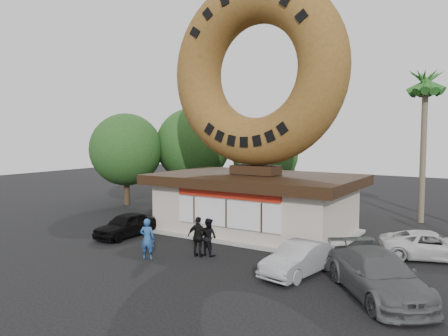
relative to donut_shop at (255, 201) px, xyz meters
name	(u,v)px	position (x,y,z in m)	size (l,w,h in m)	color
ground	(192,257)	(0.00, -5.98, -1.77)	(90.00, 90.00, 0.00)	black
donut_shop	(255,201)	(0.00, 0.00, 0.00)	(11.20, 7.20, 3.80)	#B9AD9D
giant_donut	(256,71)	(0.00, 0.02, 7.23)	(10.40, 10.40, 2.65)	brown
tree_west	(193,145)	(-9.50, 7.02, 2.87)	(6.00, 6.00, 7.65)	#473321
tree_mid	(265,153)	(-4.00, 9.02, 2.25)	(5.20, 5.20, 6.63)	#473321
tree_far	(126,150)	(-13.00, 3.02, 2.56)	(5.60, 5.60, 7.14)	#473321
palm_near	(425,87)	(7.50, 8.02, 6.65)	(2.60, 2.60, 9.75)	#726651
street_lamp	(296,148)	(-1.86, 10.02, 2.72)	(2.11, 0.20, 8.00)	#59595E
person_left	(147,239)	(-1.54, -7.23, -0.85)	(0.67, 0.44, 1.83)	navy
person_center	(209,237)	(0.41, -5.27, -0.91)	(0.84, 0.65, 1.72)	black
person_right	(198,237)	(0.18, -5.73, -0.85)	(1.07, 0.45, 1.83)	black
car_black	(126,225)	(-5.40, -4.70, -1.12)	(1.53, 3.79, 1.29)	black
car_silver	(299,259)	(5.01, -5.62, -1.13)	(1.35, 3.86, 1.27)	#9A9A9E
car_grey	(378,275)	(8.19, -6.35, -1.01)	(2.11, 5.20, 1.51)	#56595B
car_white	(432,246)	(9.16, -0.49, -1.15)	(2.03, 4.41, 1.23)	silver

